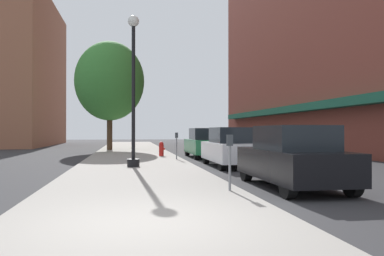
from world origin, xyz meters
TOP-DOWN VIEW (x-y plane):
  - ground_plane at (4.00, 18.00)m, footprint 90.00×90.00m
  - sidewalk_slab at (0.00, 19.00)m, footprint 4.80×50.00m
  - building_far_background at (-11.01, 37.00)m, footprint 6.80×18.00m
  - lamppost at (-0.10, 9.63)m, footprint 0.48×0.48m
  - fire_hydrant at (1.52, 15.95)m, footprint 0.33×0.26m
  - parking_meter_near at (2.05, 3.06)m, footprint 0.14×0.09m
  - parking_meter_far at (2.05, 13.40)m, footprint 0.14×0.09m
  - tree_near at (-1.64, 23.81)m, footprint 5.05×5.05m
  - car_black at (4.00, 3.96)m, footprint 1.80×4.30m
  - car_white at (4.00, 10.25)m, footprint 1.80×4.30m
  - car_green at (4.00, 16.06)m, footprint 1.80×4.30m

SIDE VIEW (x-z plane):
  - ground_plane at x=4.00m, z-range 0.00..0.00m
  - sidewalk_slab at x=0.00m, z-range 0.00..0.12m
  - fire_hydrant at x=1.52m, z-range 0.12..0.91m
  - car_black at x=4.00m, z-range -0.02..1.64m
  - car_white at x=4.00m, z-range -0.02..1.64m
  - car_green at x=4.00m, z-range -0.02..1.64m
  - parking_meter_near at x=2.05m, z-range 0.29..1.60m
  - parking_meter_far at x=2.05m, z-range 0.29..1.60m
  - lamppost at x=-0.10m, z-range 0.25..6.15m
  - tree_near at x=-1.64m, z-range 1.18..9.14m
  - building_far_background at x=-11.01m, z-range -0.02..14.85m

